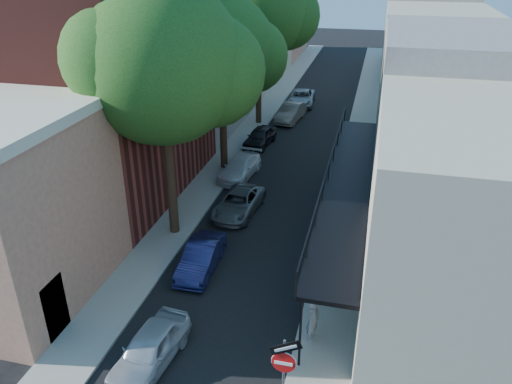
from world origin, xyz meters
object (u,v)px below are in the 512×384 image
Objects in this scene: parked_car_a at (150,349)px; pedestrian at (313,320)px; oak_near at (174,65)px; parked_car_g at (302,98)px; parked_car_f at (291,113)px; oak_far at (266,11)px; parked_car_c at (239,203)px; sign_post at (284,366)px; oak_mid at (229,51)px; parked_car_b at (201,257)px; parked_car_e at (260,137)px; parked_car_d at (240,168)px.

pedestrian is (4.95, 2.24, 0.32)m from parked_car_a.
parked_car_g is at bearing 85.03° from oak_near.
parked_car_f reaches higher than parked_car_g.
oak_far is 16.61m from parked_car_c.
pedestrian is (0.39, 3.33, -1.10)m from sign_post.
oak_mid is (-0.05, 7.97, -0.82)m from oak_near.
sign_post is 32.25m from parked_car_g.
parked_car_b is at bearing -80.24° from oak_mid.
parked_car_c is 20.19m from parked_car_g.
oak_mid is at bearing -93.39° from parked_car_f.
oak_near reaches higher than pedestrian.
parked_car_f is (1.07, 5.85, 0.05)m from parked_car_e.
parked_car_c is 15.57m from parked_car_f.
parked_car_e is (0.75, -4.87, -7.63)m from oak_far.
pedestrian is (6.15, -18.10, 0.31)m from parked_car_e.
parked_car_c is 9.74m from pedestrian.
oak_mid is 16.12m from parked_car_g.
parked_car_d is 2.48× the size of pedestrian.
oak_mid reaches higher than parked_car_d.
parked_car_b is 0.99× the size of parked_car_e.
parked_car_a is 0.98× the size of parked_car_e.
parked_car_a is 15.00m from parked_car_d.
sign_post is at bearing -64.33° from parked_car_d.
sign_post reaches higher than parked_car_b.
parked_car_e is at bearing -99.85° from parked_car_g.
parked_car_g is at bearing 29.64° from pedestrian.
parked_car_b is (1.80, -2.78, -7.28)m from oak_near.
parked_car_e is at bearing 101.31° from parked_car_c.
parked_car_e is at bearing 38.58° from pedestrian.
oak_far is 7.33× the size of pedestrian.
parked_car_g is at bearing 70.77° from oak_far.
oak_near reaches higher than parked_car_b.
oak_near is (-6.53, 9.29, 5.84)m from sign_post.
parked_car_a is (1.95, -25.22, -7.64)m from oak_far.
parked_car_e reaches higher than parked_car_b.
oak_far reaches higher than parked_car_b.
parked_car_d is 0.98× the size of parked_car_f.
parked_car_c is (-4.56, 11.71, -1.48)m from sign_post.
pedestrian is at bearing -70.76° from parked_car_f.
parked_car_f reaches higher than parked_car_a.
pedestrian reaches higher than parked_car_e.
parked_car_c is 0.98× the size of parked_car_f.
oak_far is 26.42m from parked_car_a.
oak_near is 17.01m from oak_far.
parked_car_d is (0.82, -10.26, -7.67)m from oak_far.
oak_far is 2.95× the size of parked_car_d.
parked_car_a is at bearing -79.53° from parked_car_d.
parked_car_d is (0.89, -1.22, -6.47)m from oak_mid.
parked_car_e is (-1.03, 14.92, 0.03)m from parked_car_b.
sign_post reaches higher than parked_car_g.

